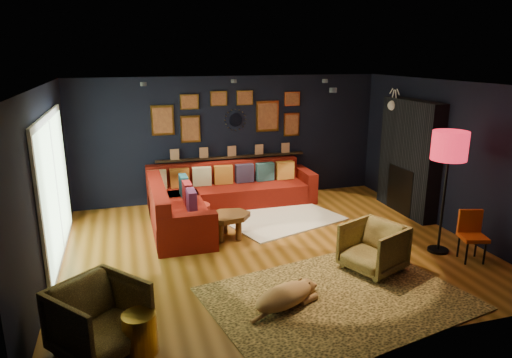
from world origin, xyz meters
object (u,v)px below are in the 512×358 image
object	(u,v)px
armchair_right	(373,245)
orange_chair	(472,231)
armchair_left	(99,315)
floor_lamp	(449,150)
pouf	(197,213)
gold_stool	(140,333)
sectional	(212,198)
coffee_table	(227,219)
dog	(284,293)

from	to	relation	value
armchair_right	orange_chair	size ratio (longest dim) A/B	1.01
armchair_left	orange_chair	distance (m)	5.37
floor_lamp	armchair_left	bearing A→B (deg)	-167.31
pouf	armchair_right	world-z (taller)	armchair_right
floor_lamp	armchair_right	bearing A→B (deg)	-168.01
gold_stool	floor_lamp	world-z (taller)	floor_lamp
sectional	orange_chair	xyz separation A→B (m)	(3.38, -3.09, 0.13)
sectional	armchair_left	xyz separation A→B (m)	(-1.94, -3.86, 0.10)
pouf	orange_chair	distance (m)	4.63
sectional	coffee_table	bearing A→B (deg)	-89.36
floor_lamp	sectional	bearing A→B (deg)	138.86
orange_chair	gold_stool	bearing A→B (deg)	-154.05
coffee_table	orange_chair	bearing A→B (deg)	-28.15
gold_stool	dog	world-z (taller)	gold_stool
sectional	floor_lamp	xyz separation A→B (m)	(3.11, -2.72, 1.32)
coffee_table	pouf	bearing A→B (deg)	111.37
armchair_left	armchair_right	xyz separation A→B (m)	(3.70, 0.85, -0.03)
armchair_right	floor_lamp	world-z (taller)	floor_lamp
pouf	gold_stool	distance (m)	3.84
pouf	floor_lamp	world-z (taller)	floor_lamp
pouf	orange_chair	bearing A→B (deg)	-36.21
gold_stool	armchair_right	bearing A→B (deg)	16.69
armchair_left	dog	bearing A→B (deg)	-33.01
orange_chair	dog	xyz separation A→B (m)	(-3.18, -0.52, -0.24)
coffee_table	armchair_left	xyz separation A→B (m)	(-1.95, -2.57, 0.06)
sectional	orange_chair	distance (m)	4.58
armchair_left	orange_chair	world-z (taller)	armchair_left
orange_chair	coffee_table	bearing A→B (deg)	167.30
sectional	coffee_table	size ratio (longest dim) A/B	3.67
gold_stool	sectional	bearing A→B (deg)	68.89
gold_stool	floor_lamp	size ratio (longest dim) A/B	0.23
coffee_table	armchair_right	bearing A→B (deg)	-44.61
pouf	gold_stool	xyz separation A→B (m)	(-1.19, -3.65, 0.04)
sectional	coffee_table	xyz separation A→B (m)	(0.01, -1.29, 0.04)
coffee_table	dog	xyz separation A→B (m)	(0.18, -2.32, -0.15)
armchair_left	floor_lamp	world-z (taller)	floor_lamp
sectional	orange_chair	bearing A→B (deg)	-42.39
pouf	dog	bearing A→B (deg)	-80.47
armchair_right	sectional	bearing A→B (deg)	-172.49
coffee_table	gold_stool	xyz separation A→B (m)	(-1.56, -2.71, -0.14)
floor_lamp	dog	bearing A→B (deg)	-163.08
armchair_left	orange_chair	bearing A→B (deg)	-31.44
sectional	dog	size ratio (longest dim) A/B	2.87
armchair_right	orange_chair	xyz separation A→B (m)	(1.62, -0.08, 0.06)
armchair_left	orange_chair	xyz separation A→B (m)	(5.32, 0.77, 0.03)
dog	armchair_left	bearing A→B (deg)	163.07
sectional	pouf	distance (m)	0.52
pouf	armchair_left	xyz separation A→B (m)	(-1.59, -3.50, 0.23)
orange_chair	dog	size ratio (longest dim) A/B	0.64
pouf	orange_chair	xyz separation A→B (m)	(3.73, -2.73, 0.26)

